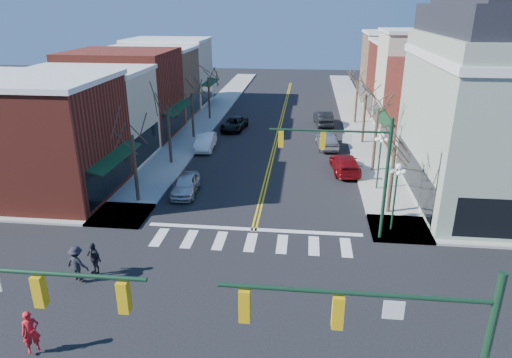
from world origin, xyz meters
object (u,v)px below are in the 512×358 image
(car_left_near, at_px, (186,185))
(pedestrian_dark_a, at_px, (94,258))
(car_right_far, at_px, (323,118))
(lamppost_midblock, at_px, (380,152))
(car_left_mid, at_px, (205,142))
(car_right_mid, at_px, (327,140))
(lamppost_corner, at_px, (396,186))
(car_right_near, at_px, (345,164))
(car_left_far, at_px, (234,124))
(pedestrian_dark_b, at_px, (77,263))
(pedestrian_red_a, at_px, (31,332))

(car_left_near, height_order, pedestrian_dark_a, pedestrian_dark_a)
(car_right_far, bearing_deg, lamppost_midblock, 92.71)
(car_left_mid, bearing_deg, car_right_far, 39.60)
(car_left_mid, xyz_separation_m, car_right_mid, (11.33, 1.72, 0.06))
(car_right_mid, bearing_deg, car_left_mid, 3.21)
(lamppost_corner, xyz_separation_m, car_right_far, (-3.40, 25.32, -2.16))
(car_left_mid, height_order, car_right_near, car_left_mid)
(lamppost_midblock, height_order, car_left_far, lamppost_midblock)
(car_left_far, relative_size, pedestrian_dark_b, 2.65)
(car_right_mid, xyz_separation_m, pedestrian_dark_a, (-12.25, -23.24, 0.20))
(car_right_far, bearing_deg, pedestrian_dark_a, 61.64)
(car_right_near, height_order, pedestrian_red_a, pedestrian_red_a)
(lamppost_corner, relative_size, car_right_far, 0.89)
(lamppost_midblock, xyz_separation_m, car_right_far, (-3.40, 18.82, -2.16))
(car_left_near, height_order, car_left_far, car_left_near)
(car_left_far, height_order, pedestrian_dark_a, pedestrian_dark_a)
(car_right_near, bearing_deg, car_right_mid, -84.51)
(car_right_near, distance_m, car_right_far, 15.26)
(pedestrian_dark_a, bearing_deg, car_right_mid, 90.56)
(pedestrian_red_a, bearing_deg, car_left_mid, 46.71)
(lamppost_corner, bearing_deg, car_left_near, 162.63)
(lamppost_midblock, xyz_separation_m, pedestrian_dark_a, (-15.52, -13.05, -1.96))
(car_right_near, height_order, pedestrian_dark_a, pedestrian_dark_a)
(pedestrian_red_a, bearing_deg, pedestrian_dark_a, 48.81)
(car_left_far, relative_size, car_right_near, 0.95)
(car_right_far, distance_m, pedestrian_dark_a, 34.09)
(pedestrian_dark_a, bearing_deg, lamppost_midblock, 68.40)
(car_left_near, bearing_deg, car_right_mid, 47.16)
(car_left_mid, height_order, car_right_mid, car_right_mid)
(car_right_near, distance_m, pedestrian_red_a, 25.93)
(lamppost_corner, xyz_separation_m, car_right_mid, (-3.27, 16.69, -2.16))
(car_right_near, height_order, car_right_far, car_right_far)
(car_right_near, bearing_deg, lamppost_midblock, 114.56)
(lamppost_corner, distance_m, pedestrian_red_a, 19.73)
(pedestrian_red_a, bearing_deg, car_right_far, 30.68)
(car_left_near, height_order, car_left_mid, car_left_mid)
(car_left_near, height_order, pedestrian_red_a, pedestrian_red_a)
(car_left_far, xyz_separation_m, pedestrian_red_a, (-2.50, -34.24, 0.38))
(car_right_mid, relative_size, pedestrian_dark_b, 2.60)
(lamppost_corner, distance_m, pedestrian_dark_a, 16.96)
(pedestrian_dark_a, bearing_deg, pedestrian_dark_b, -103.17)
(car_left_far, xyz_separation_m, car_right_near, (10.95, -12.07, 0.06))
(pedestrian_dark_a, bearing_deg, car_left_far, 113.34)
(car_right_mid, height_order, pedestrian_dark_b, pedestrian_dark_b)
(lamppost_corner, bearing_deg, car_right_mid, 101.09)
(pedestrian_dark_b, bearing_deg, pedestrian_red_a, 109.42)
(car_right_far, distance_m, pedestrian_red_a, 39.29)
(lamppost_corner, distance_m, pedestrian_dark_b, 17.71)
(car_left_far, height_order, pedestrian_red_a, pedestrian_red_a)
(car_right_near, height_order, car_right_mid, car_right_mid)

